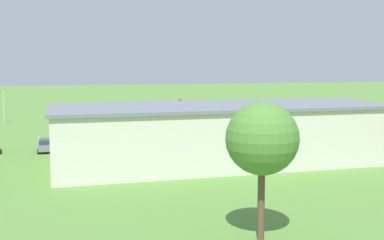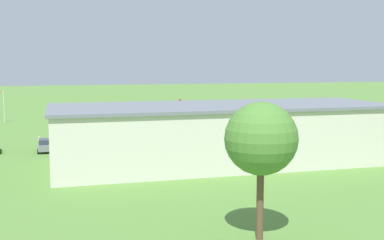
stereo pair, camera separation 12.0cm
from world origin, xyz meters
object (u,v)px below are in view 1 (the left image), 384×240
Objects in this scene: person_walking_on_apron at (40,142)px; biplane at (190,111)px; hangar at (223,134)px; person_at_fence_line at (83,138)px; person_crossing_taxiway at (273,131)px; person_by_parked_cars at (91,140)px; windsock at (0,94)px; car_grey at (45,145)px; person_near_hangar_door at (77,142)px; tree_behind_hangar_left at (262,139)px.

biplane is at bearing -155.43° from person_walking_on_apron.
hangar is 24.34m from person_at_fence_line.
hangar reaches higher than person_at_fence_line.
person_by_parked_cars is (29.51, 2.23, 0.07)m from person_crossing_taxiway.
windsock is at bearing -30.89° from biplane.
biplane is 22.21m from person_at_fence_line.
car_grey is 4.72m from person_near_hangar_door.
tree_behind_hangar_left is (-8.86, 43.64, 6.00)m from person_at_fence_line.
hangar reaches higher than windsock.
windsock is (22.92, -74.02, -1.02)m from tree_behind_hangar_left.
person_near_hangar_door is at bearing -43.57° from hangar.
person_by_parked_cars reaches higher than car_grey.
person_walking_on_apron is at bearing -70.51° from tree_behind_hangar_left.
person_by_parked_cars is 2.94m from person_at_fence_line.
car_grey is at bearing 45.96° from person_at_fence_line.
person_crossing_taxiway is 36.61m from person_walking_on_apron.
windsock is (29.16, -49.29, 2.26)m from hangar.
tree_behind_hangar_left is at bearing 101.48° from person_at_fence_line.
person_at_fence_line is (15.10, -18.90, -2.72)m from hangar.
person_crossing_taxiway reaches higher than person_near_hangar_door.
person_crossing_taxiway is (-35.82, -4.96, -0.06)m from car_grey.
biplane is 5.30× the size of person_crossing_taxiway.
tree_behind_hangar_left is (21.65, 43.11, 5.94)m from person_crossing_taxiway.
windsock is at bearing -75.91° from person_walking_on_apron.
biplane reaches higher than person_crossing_taxiway.
person_near_hangar_door is 36.78m from windsock.
person_walking_on_apron reaches higher than person_at_fence_line.
hangar is at bearing 128.62° from person_at_fence_line.
windsock reaches higher than person_crossing_taxiway.
person_walking_on_apron is 0.24× the size of windsock.
person_at_fence_line is (-0.97, -3.62, -0.04)m from person_near_hangar_door.
person_near_hangar_door is 1.02× the size of person_walking_on_apron.
tree_behind_hangar_left reaches higher than person_near_hangar_door.
person_near_hangar_door reaches higher than person_at_fence_line.
person_crossing_taxiway is 1.07× the size of person_at_fence_line.
hangar is 24.13m from person_crossing_taxiway.
hangar is 4.33× the size of tree_behind_hangar_left.
person_walking_on_apron is (36.60, 0.86, -0.04)m from person_crossing_taxiway.
person_by_parked_cars is at bearing -79.13° from tree_behind_hangar_left.
person_at_fence_line is at bearing -104.98° from person_near_hangar_door.
windsock reaches higher than person_near_hangar_door.
person_near_hangar_door is 0.25× the size of windsock.
tree_behind_hangar_left is at bearing 109.49° from person_walking_on_apron.
person_at_fence_line is at bearing 27.87° from biplane.
car_grey is at bearing 7.89° from person_crossing_taxiway.
car_grey is 2.64× the size of person_near_hangar_door.
person_at_fence_line is 44.93m from tree_behind_hangar_left.
person_crossing_taxiway is 31.63m from person_near_hangar_door.
windsock is at bearing -34.74° from person_crossing_taxiway.
person_by_parked_cars is at bearing 110.09° from person_at_fence_line.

